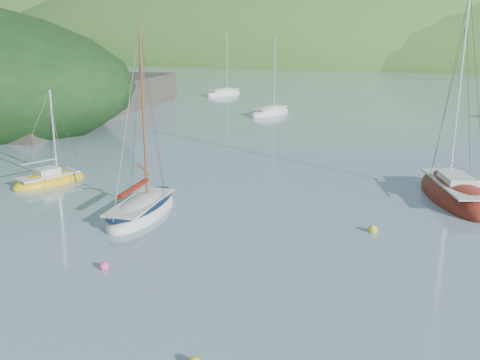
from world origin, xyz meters
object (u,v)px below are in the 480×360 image
at_px(distant_sloop_a, 270,113).
at_px(sailboat_yellow, 50,181).
at_px(sloop_red, 455,195).
at_px(daysailer_white, 142,210).
at_px(distant_sloop_c, 224,94).

bearing_deg(distant_sloop_a, sailboat_yellow, -79.91).
xyz_separation_m(sloop_red, sailboat_yellow, (-22.67, -6.45, -0.06)).
distance_m(daysailer_white, distant_sloop_a, 35.02).
distance_m(distant_sloop_a, distant_sloop_c, 20.17).
height_order(daysailer_white, distant_sloop_a, daysailer_white).
distance_m(daysailer_white, distant_sloop_c, 53.40).
xyz_separation_m(sloop_red, distant_sloop_a, (-20.28, 25.53, -0.06)).
xyz_separation_m(sloop_red, distant_sloop_c, (-33.26, 40.96, -0.05)).
relative_size(daysailer_white, distant_sloop_a, 1.04).
height_order(daysailer_white, distant_sloop_c, daysailer_white).
distance_m(sailboat_yellow, distant_sloop_a, 32.06).
height_order(daysailer_white, sloop_red, sloop_red).
relative_size(sailboat_yellow, distant_sloop_c, 0.64).
bearing_deg(daysailer_white, distant_sloop_c, 101.36).
bearing_deg(distant_sloop_a, daysailer_white, -65.95).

